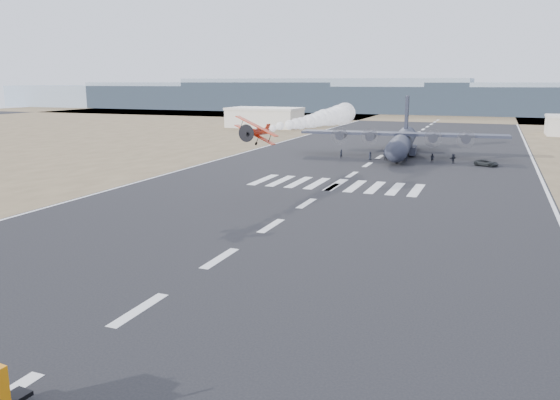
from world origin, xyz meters
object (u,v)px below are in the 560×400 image
Objects in this scene: hangar_left at (265,117)px; crew_a at (384,153)px; support_vehicle at (486,163)px; crew_d at (397,155)px; aerobatic_biplane at (256,132)px; crew_c at (407,157)px; crew_h at (386,156)px; crew_g at (341,154)px; crew_f at (453,159)px; crew_e at (370,156)px; crew_b at (432,158)px; transport_aircraft at (402,140)px.

crew_a is at bearing -49.17° from hangar_left.
crew_d is (-17.14, 4.32, 0.21)m from support_vehicle.
aerobatic_biplane reaches higher than support_vehicle.
crew_h is (-4.10, 0.20, -0.02)m from crew_c.
crew_g is (-28.00, 0.75, 0.30)m from support_vehicle.
support_vehicle is 2.29× the size of crew_f.
crew_g is at bearing 28.74° from crew_e.
crew_e is at bearing -122.56° from crew_d.
support_vehicle is at bearing 116.45° from crew_g.
crew_a reaches higher than support_vehicle.
hangar_left is 14.04× the size of crew_b.
transport_aircraft reaches higher than crew_h.
crew_d is (-2.42, 3.47, -0.10)m from crew_c.
support_vehicle is at bearing -170.97° from crew_a.
crew_d is 11.42m from crew_g.
crew_e is (-1.89, -5.11, -0.04)m from crew_a.
support_vehicle is at bearing -42.44° from hangar_left.
crew_f is at bearing -4.92° from crew_h.
crew_h is at bearing -106.01° from transport_aircraft.
crew_f reaches higher than crew_d.
transport_aircraft reaches higher than crew_e.
crew_e is at bearing 85.43° from aerobatic_biplane.
crew_e reaches higher than support_vehicle.
crew_g is at bearing 177.09° from crew_h.
crew_d is (-7.28, 3.04, -0.07)m from crew_b.
aerobatic_biplane is 3.40× the size of crew_a.
crew_c is (58.20, -65.83, -2.50)m from hangar_left.
crew_a is 4.52m from crew_h.
crew_g is at bearing -55.73° from hangar_left.
crew_g is (-21.98, -0.28, -0.04)m from crew_f.
crew_b is at bearing 119.66° from crew_g.
crew_b is 7.89m from crew_d.
transport_aircraft is 23.56× the size of crew_g.
crew_e is at bearing -121.64° from transport_aircraft.
crew_b is at bearing -3.38° from crew_h.
crew_b reaches higher than support_vehicle.
crew_b is 0.97× the size of crew_g.
crew_b is 1.08× the size of crew_d.
hangar_left is 13.64× the size of crew_g.
hangar_left is at bearing -98.96° from crew_f.
crew_e is (-21.88, 0.31, 0.23)m from support_vehicle.
crew_c is at bearing 163.27° from crew_a.
crew_h is (-1.69, -8.72, -2.25)m from transport_aircraft.
aerobatic_biplane reaches higher than crew_h.
crew_f is (66.92, -65.66, -2.47)m from hangar_left.
aerobatic_biplane is at bearing -166.98° from crew_c.
crew_c is (-14.73, 0.85, 0.31)m from support_vehicle.
crew_e reaches higher than crew_d.
transport_aircraft is at bearing -83.70° from crew_e.
crew_d is 0.97× the size of crew_e.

